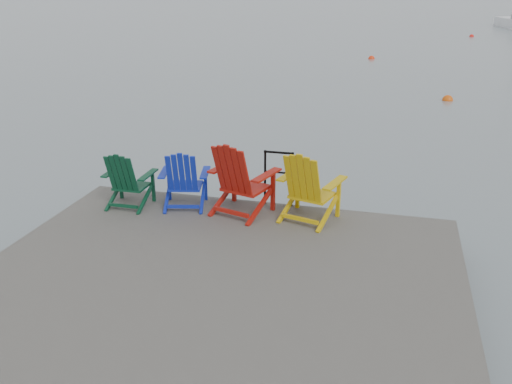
% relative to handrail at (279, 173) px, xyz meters
% --- Properties ---
extents(ground, '(400.00, 400.00, 0.00)m').
position_rel_handrail_xyz_m(ground, '(-0.25, -2.45, -1.04)').
color(ground, slate).
rests_on(ground, ground).
extents(dock, '(6.00, 5.00, 1.40)m').
position_rel_handrail_xyz_m(dock, '(-0.25, -2.45, -0.69)').
color(dock, '#2A2825').
rests_on(dock, ground).
extents(handrail, '(0.48, 0.04, 0.90)m').
position_rel_handrail_xyz_m(handrail, '(0.00, 0.00, 0.00)').
color(handrail, black).
rests_on(handrail, dock).
extents(chair_green, '(0.74, 0.69, 0.93)m').
position_rel_handrail_xyz_m(chair_green, '(-2.30, -0.67, -0.07)').
color(chair_green, '#0A3922').
rests_on(chair_green, dock).
extents(chair_blue, '(0.88, 0.83, 0.96)m').
position_rel_handrail_xyz_m(chair_blue, '(-1.42, -0.47, -0.06)').
color(chair_blue, '#0F22A3').
rests_on(chair_blue, dock).
extents(chair_red, '(1.09, 1.03, 1.16)m').
position_rel_handrail_xyz_m(chair_red, '(-0.49, -0.50, 0.04)').
color(chair_red, '#A1150B').
rests_on(chair_red, dock).
extents(chair_yellow, '(1.02, 0.97, 1.09)m').
position_rel_handrail_xyz_m(chair_yellow, '(0.56, -0.49, 0.01)').
color(chair_yellow, gold).
rests_on(chair_yellow, dock).
extents(buoy_a, '(0.37, 0.37, 0.37)m').
position_rel_handrail_xyz_m(buoy_a, '(3.48, 11.99, -1.04)').
color(buoy_a, '#DB520C').
rests_on(buoy_a, ground).
extents(buoy_b, '(0.34, 0.34, 0.34)m').
position_rel_handrail_xyz_m(buoy_b, '(0.27, 22.55, -1.04)').
color(buoy_b, '#F3320E').
rests_on(buoy_b, ground).
extents(buoy_d, '(0.34, 0.34, 0.34)m').
position_rel_handrail_xyz_m(buoy_d, '(6.94, 37.55, -1.04)').
color(buoy_d, red).
rests_on(buoy_d, ground).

